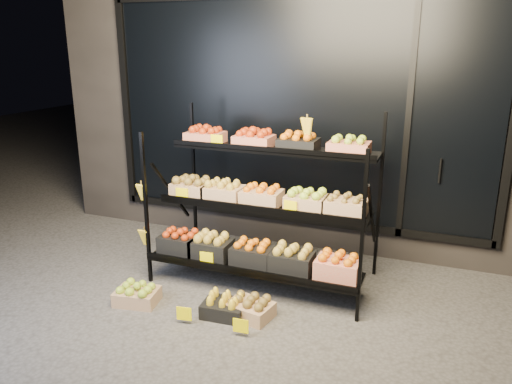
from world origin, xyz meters
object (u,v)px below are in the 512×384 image
at_px(floor_crate_midright, 250,307).
at_px(display_rack, 261,205).
at_px(floor_crate_midleft, 225,306).
at_px(floor_crate_left, 137,294).

bearing_deg(floor_crate_midright, display_rack, 114.32).
height_order(floor_crate_midleft, floor_crate_midright, floor_crate_midright).
bearing_deg(floor_crate_left, display_rack, 33.62).
relative_size(floor_crate_left, floor_crate_midright, 0.98).
bearing_deg(floor_crate_midleft, floor_crate_left, -177.69).
relative_size(display_rack, floor_crate_left, 5.23).
height_order(floor_crate_left, floor_crate_midright, same).
bearing_deg(floor_crate_midleft, floor_crate_midright, 13.28).
relative_size(floor_crate_left, floor_crate_midleft, 1.07).
distance_m(floor_crate_left, floor_crate_midleft, 0.84).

